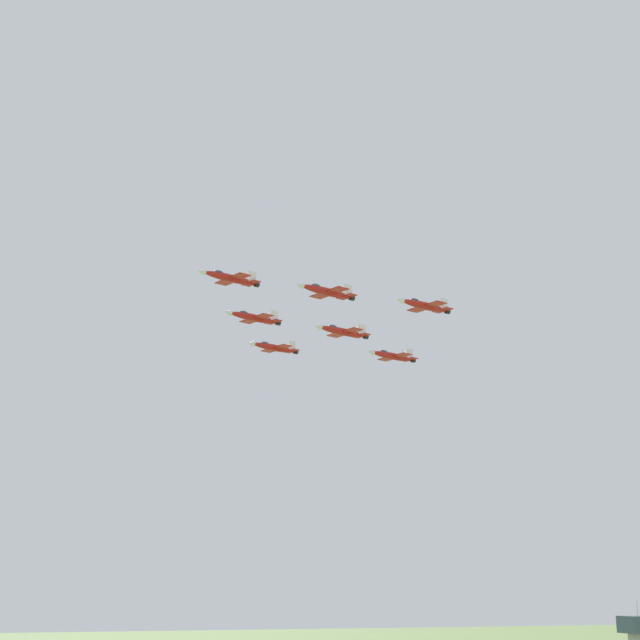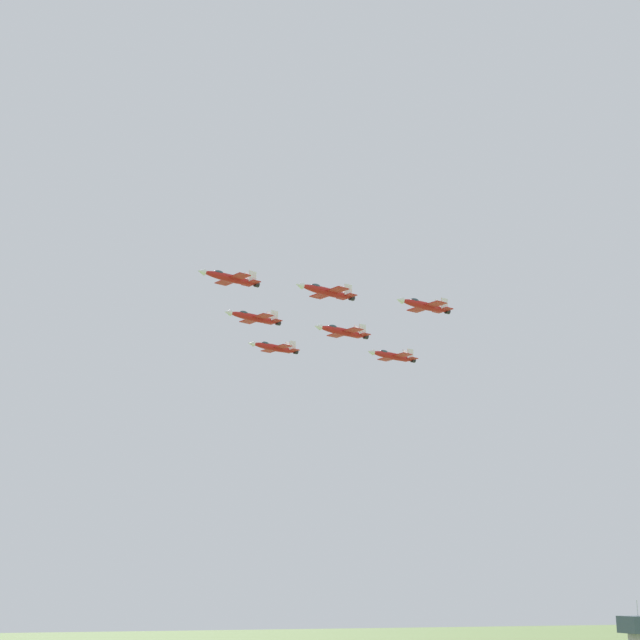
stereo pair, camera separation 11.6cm
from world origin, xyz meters
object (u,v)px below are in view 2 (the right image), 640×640
jet_left_wingman (327,291)px  jet_left_outer (424,305)px  jet_right_wingman (254,317)px  jet_slot_rear (343,331)px  jet_right_outer (274,347)px  jet_lead (230,278)px  jet_trailing (393,356)px

jet_left_wingman → jet_left_outer: bearing=138.8°
jet_right_wingman → jet_slot_rear: 19.54m
jet_right_outer → jet_left_outer: bearing=89.0°
jet_lead → jet_slot_rear: 30.00m
jet_left_outer → jet_lead: bearing=-39.8°
jet_right_outer → jet_right_wingman: bearing=39.3°
jet_right_wingman → jet_right_outer: bearing=-140.3°
jet_lead → jet_left_outer: bearing=138.9°
jet_slot_rear → jet_right_wingman: bearing=-40.5°
jet_lead → jet_right_wingman: jet_lead is taller
jet_trailing → jet_left_outer: bearing=59.5°
jet_right_wingman → jet_left_outer: (-27.26, 29.55, -3.06)m
jet_slot_rear → jet_trailing: jet_slot_rear is taller
jet_right_wingman → jet_slot_rear: (-18.20, 6.30, -3.26)m
jet_lead → jet_left_wingman: bearing=138.9°
jet_lead → jet_left_outer: jet_lead is taller
jet_right_wingman → jet_slot_rear: size_ratio=0.99×
jet_lead → jet_right_wingman: size_ratio=0.99×
jet_right_wingman → jet_trailing: bearing=156.3°
jet_left_wingman → jet_trailing: 32.55m
jet_left_wingman → jet_trailing: bearing=-157.8°
jet_right_wingman → jet_right_outer: size_ratio=1.02×
jet_left_outer → jet_trailing: bearing=-119.9°
jet_lead → jet_right_wingman: bearing=-140.4°
jet_right_wingman → jet_trailing: (-31.88, 0.97, -6.53)m
jet_left_wingman → jet_slot_rear: 19.53m
jet_left_outer → jet_slot_rear: (9.06, -23.25, -0.20)m
jet_left_outer → jet_trailing: (-4.62, -28.58, -3.46)m
jet_lead → jet_right_outer: bearing=-140.4°
jet_left_wingman → jet_slot_rear: (-9.15, -16.95, -3.25)m
jet_lead → jet_left_outer: (-36.41, 12.59, -6.01)m
jet_right_outer → jet_trailing: bearing=119.4°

